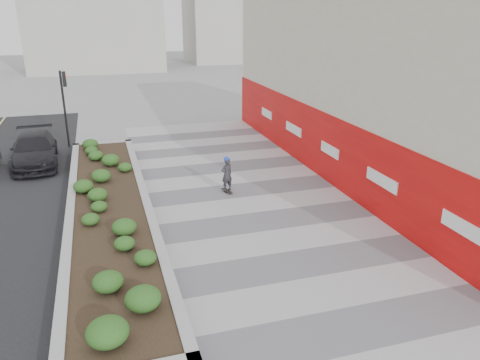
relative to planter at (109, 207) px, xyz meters
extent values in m
plane|color=gray|center=(5.50, -7.00, -0.42)|extent=(160.00, 160.00, 0.00)
cube|color=#A8A8AD|center=(5.50, -4.00, -0.41)|extent=(8.00, 36.00, 0.01)
cube|color=beige|center=(12.50, 2.00, 3.58)|extent=(6.00, 24.00, 8.00)
cube|color=red|center=(9.52, 2.00, 1.08)|extent=(0.12, 24.00, 3.00)
cube|color=#9E9EA0|center=(0.00, 8.85, -0.14)|extent=(3.00, 0.30, 0.55)
cube|color=#9E9EA0|center=(-1.35, 0.00, -0.14)|extent=(0.30, 18.00, 0.55)
cube|color=#9E9EA0|center=(1.35, 0.00, -0.14)|extent=(0.30, 18.00, 0.55)
cube|color=#2D2116|center=(0.00, 0.00, -0.17)|extent=(2.40, 17.40, 0.50)
cylinder|color=black|center=(-1.80, 10.50, 1.68)|extent=(0.12, 0.12, 4.20)
cube|color=black|center=(-1.62, 10.50, 3.33)|extent=(0.18, 0.28, 0.80)
cylinder|color=#595654|center=(6.00, -4.00, -0.42)|extent=(0.44, 0.44, 0.01)
cube|color=black|center=(4.82, 1.16, -0.35)|extent=(0.33, 0.74, 0.02)
imported|color=#2B2C31|center=(4.82, 1.16, 0.37)|extent=(0.61, 0.50, 1.43)
sphere|color=blue|center=(4.82, 1.16, 1.04)|extent=(0.23, 0.23, 0.23)
imported|color=black|center=(-3.25, 7.61, 0.33)|extent=(2.39, 5.25, 1.49)
camera|label=1|loc=(-0.01, -16.56, 6.82)|focal=35.00mm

